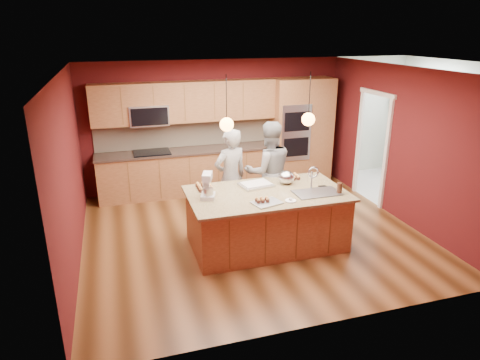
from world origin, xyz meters
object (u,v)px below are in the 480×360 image
object	(u,v)px
person_right	(269,172)
stand_mixer	(208,187)
island	(267,218)
person_left	(231,178)
mixing_bowl	(286,177)

from	to	relation	value
person_right	stand_mixer	world-z (taller)	person_right
island	person_left	xyz separation A→B (m)	(-0.34, 0.94, 0.40)
island	mixing_bowl	xyz separation A→B (m)	(0.42, 0.29, 0.54)
island	mixing_bowl	world-z (taller)	island
island	person_right	world-z (taller)	person_right
person_left	stand_mixer	xyz separation A→B (m)	(-0.60, -0.88, 0.20)
person_right	mixing_bowl	distance (m)	0.66
person_right	person_left	bearing A→B (deg)	3.25
person_right	island	bearing A→B (deg)	72.45
person_left	mixing_bowl	world-z (taller)	person_left
stand_mixer	mixing_bowl	xyz separation A→B (m)	(1.36, 0.23, -0.06)
island	person_right	xyz separation A→B (m)	(0.36, 0.94, 0.44)
person_right	mixing_bowl	world-z (taller)	person_right
island	person_right	distance (m)	1.10
person_left	person_right	world-z (taller)	person_right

